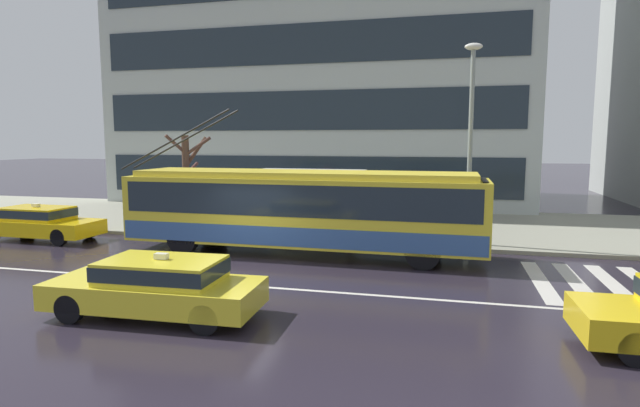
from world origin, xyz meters
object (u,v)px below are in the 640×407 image
object	(u,v)px
trolleybus	(302,209)
pedestrian_walking_past	(255,190)
taxi_queued_behind_bus	(39,222)
pedestrian_at_shelter	(224,193)
bus_shelter	(311,185)
pedestrian_approaching_curb	(222,189)
street_tree_bare	(188,175)
street_lamp	(471,128)
taxi_oncoming_near	(158,284)
pedestrian_waiting_by_pole	(350,196)

from	to	relation	value
trolleybus	pedestrian_walking_past	size ratio (longest dim) A/B	6.36
taxi_queued_behind_bus	pedestrian_at_shelter	bearing A→B (deg)	21.73
bus_shelter	pedestrian_walking_past	world-z (taller)	bus_shelter
pedestrian_approaching_curb	pedestrian_walking_past	world-z (taller)	pedestrian_approaching_curb
street_tree_bare	bus_shelter	bearing A→B (deg)	-0.25
street_lamp	street_tree_bare	distance (m)	11.49
pedestrian_approaching_curb	street_tree_bare	size ratio (longest dim) A/B	0.52
pedestrian_walking_past	street_lamp	xyz separation A→B (m)	(8.56, -1.41, 2.50)
pedestrian_at_shelter	street_lamp	world-z (taller)	street_lamp
taxi_oncoming_near	street_lamp	size ratio (longest dim) A/B	0.67
trolleybus	pedestrian_waiting_by_pole	xyz separation A→B (m)	(1.17, 2.35, 0.22)
bus_shelter	pedestrian_waiting_by_pole	distance (m)	1.96
pedestrian_at_shelter	taxi_queued_behind_bus	bearing A→B (deg)	-158.27
bus_shelter	pedestrian_approaching_curb	world-z (taller)	bus_shelter
pedestrian_waiting_by_pole	street_tree_bare	bearing A→B (deg)	172.98
pedestrian_approaching_curb	street_lamp	world-z (taller)	street_lamp
pedestrian_walking_past	street_lamp	bearing A→B (deg)	-9.36
trolleybus	street_lamp	xyz separation A→B (m)	(5.39, 2.41, 2.68)
pedestrian_at_shelter	street_tree_bare	size ratio (longest dim) A/B	0.50
pedestrian_approaching_curb	bus_shelter	bearing A→B (deg)	-11.98
taxi_queued_behind_bus	pedestrian_at_shelter	xyz separation A→B (m)	(6.51, 2.59, 1.00)
taxi_queued_behind_bus	street_lamp	world-z (taller)	street_lamp
pedestrian_walking_past	taxi_oncoming_near	bearing A→B (deg)	-80.05
taxi_queued_behind_bus	taxi_oncoming_near	xyz separation A→B (m)	(9.14, -6.62, -0.00)
bus_shelter	pedestrian_at_shelter	size ratio (longest dim) A/B	2.18
pedestrian_at_shelter	pedestrian_approaching_curb	bearing A→B (deg)	117.51
taxi_oncoming_near	street_lamp	distance (m)	11.83
pedestrian_at_shelter	street_tree_bare	xyz separation A→B (m)	(-1.95, 0.67, 0.66)
pedestrian_approaching_curb	pedestrian_walking_past	xyz separation A→B (m)	(1.60, -0.27, -0.00)
pedestrian_at_shelter	pedestrian_walking_past	size ratio (longest dim) A/B	0.98
pedestrian_approaching_curb	pedestrian_walking_past	distance (m)	1.62
taxi_oncoming_near	pedestrian_waiting_by_pole	distance (m)	9.41
trolleybus	pedestrian_walking_past	bearing A→B (deg)	129.71
trolleybus	street_lamp	distance (m)	6.49
pedestrian_waiting_by_pole	street_tree_bare	xyz separation A→B (m)	(-7.10, 0.87, 0.60)
pedestrian_waiting_by_pole	street_tree_bare	distance (m)	7.17
pedestrian_at_shelter	pedestrian_walking_past	xyz separation A→B (m)	(0.80, 1.27, 0.03)
taxi_queued_behind_bus	pedestrian_at_shelter	world-z (taller)	pedestrian_at_shelter
trolleybus	pedestrian_waiting_by_pole	size ratio (longest dim) A/B	6.28
bus_shelter	pedestrian_walking_past	distance (m)	2.70
trolleybus	street_lamp	bearing A→B (deg)	24.10
trolleybus	bus_shelter	distance (m)	3.29
pedestrian_walking_past	street_lamp	world-z (taller)	street_lamp
taxi_oncoming_near	bus_shelter	distance (m)	9.97
pedestrian_at_shelter	pedestrian_waiting_by_pole	bearing A→B (deg)	-2.32
trolleybus	pedestrian_at_shelter	size ratio (longest dim) A/B	6.47
bus_shelter	street_tree_bare	world-z (taller)	street_tree_bare
taxi_oncoming_near	trolleybus	bearing A→B (deg)	78.65
taxi_queued_behind_bus	pedestrian_walking_past	bearing A→B (deg)	27.86
pedestrian_waiting_by_pole	street_tree_bare	world-z (taller)	street_tree_bare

